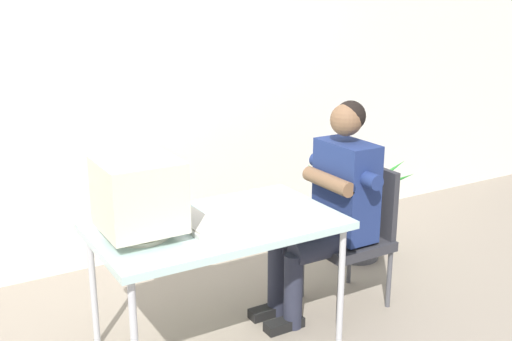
# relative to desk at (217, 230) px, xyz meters

# --- Properties ---
(wall_back) EXTENTS (8.00, 0.10, 3.00)m
(wall_back) POSITION_rel_desk_xyz_m (0.30, 1.40, 0.82)
(wall_back) COLOR silver
(wall_back) RESTS_ON ground_plane
(desk) EXTENTS (1.32, 0.77, 0.73)m
(desk) POSITION_rel_desk_xyz_m (0.00, 0.00, 0.00)
(desk) COLOR #B7B7BC
(desk) RESTS_ON ground_plane
(crt_monitor) EXTENTS (0.39, 0.38, 0.40)m
(crt_monitor) POSITION_rel_desk_xyz_m (-0.42, -0.00, 0.27)
(crt_monitor) COLOR beige
(crt_monitor) RESTS_ON desk
(keyboard) EXTENTS (0.19, 0.42, 0.03)m
(keyboard) POSITION_rel_desk_xyz_m (-0.11, 0.02, 0.06)
(keyboard) COLOR silver
(keyboard) RESTS_ON desk
(office_chair) EXTENTS (0.45, 0.45, 0.88)m
(office_chair) POSITION_rel_desk_xyz_m (0.98, 0.02, -0.20)
(office_chair) COLOR #4C4C51
(office_chair) RESTS_ON ground_plane
(person_seated) EXTENTS (0.73, 0.60, 1.30)m
(person_seated) POSITION_rel_desk_xyz_m (0.79, 0.02, 0.01)
(person_seated) COLOR navy
(person_seated) RESTS_ON ground_plane
(potted_plant) EXTENTS (0.75, 0.81, 0.85)m
(potted_plant) POSITION_rel_desk_xyz_m (1.43, 0.52, -0.32)
(potted_plant) COLOR #4C4C51
(potted_plant) RESTS_ON ground_plane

